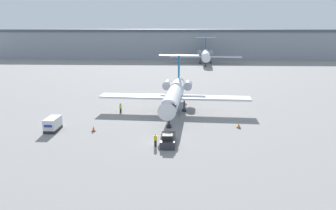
# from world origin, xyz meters

# --- Properties ---
(ground_plane) EXTENTS (600.00, 600.00, 0.00)m
(ground_plane) POSITION_xyz_m (0.00, 0.00, 0.00)
(ground_plane) COLOR gray
(terminal_building) EXTENTS (180.00, 16.80, 13.72)m
(terminal_building) POSITION_xyz_m (0.00, 120.00, 6.89)
(terminal_building) COLOR #8C939E
(terminal_building) RESTS_ON ground
(airplane_main) EXTENTS (27.30, 24.78, 9.43)m
(airplane_main) POSITION_xyz_m (0.78, 16.86, 3.38)
(airplane_main) COLOR silver
(airplane_main) RESTS_ON ground
(pushback_tug) EXTENTS (1.90, 4.66, 1.74)m
(pushback_tug) POSITION_xyz_m (0.37, -0.14, 0.64)
(pushback_tug) COLOR #2D2D33
(pushback_tug) RESTS_ON ground
(luggage_cart) EXTENTS (1.69, 3.49, 2.01)m
(luggage_cart) POSITION_xyz_m (-17.12, 4.94, 1.00)
(luggage_cart) COLOR #232326
(luggage_cart) RESTS_ON ground
(worker_near_tug) EXTENTS (0.40, 0.24, 1.72)m
(worker_near_tug) POSITION_xyz_m (-1.22, -0.97, 0.90)
(worker_near_tug) COLOR #232838
(worker_near_tug) RESTS_ON ground
(worker_by_wing) EXTENTS (0.40, 0.25, 1.79)m
(worker_by_wing) POSITION_xyz_m (-8.90, 15.57, 0.94)
(worker_by_wing) COLOR #232838
(worker_by_wing) RESTS_ON ground
(traffic_cone_left) EXTENTS (0.63, 0.63, 0.82)m
(traffic_cone_left) POSITION_xyz_m (-10.96, 4.82, 0.39)
(traffic_cone_left) COLOR black
(traffic_cone_left) RESTS_ON ground
(traffic_cone_right) EXTENTS (0.69, 0.69, 0.74)m
(traffic_cone_right) POSITION_xyz_m (10.96, 7.60, 0.35)
(traffic_cone_right) COLOR black
(traffic_cone_right) RESTS_ON ground
(airplane_parked_far_left) EXTENTS (29.72, 28.27, 10.38)m
(airplane_parked_far_left) POSITION_xyz_m (11.63, 96.31, 3.61)
(airplane_parked_far_left) COLOR white
(airplane_parked_far_left) RESTS_ON ground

